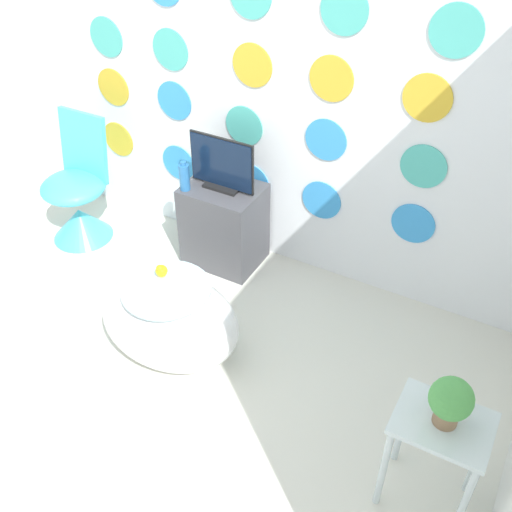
{
  "coord_description": "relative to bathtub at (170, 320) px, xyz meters",
  "views": [
    {
      "loc": [
        1.69,
        -1.19,
        2.59
      ],
      "look_at": [
        0.56,
        0.85,
        0.75
      ],
      "focal_mm": 42.0,
      "sensor_mm": 36.0,
      "label": 1
    }
  ],
  "objects": [
    {
      "name": "potted_plant_left",
      "position": [
        1.52,
        -0.18,
        0.44
      ],
      "size": [
        0.18,
        0.18,
        0.23
      ],
      "color": "#8C6B4C",
      "rests_on": "side_table"
    },
    {
      "name": "vase",
      "position": [
        -0.38,
        0.75,
        0.41
      ],
      "size": [
        0.07,
        0.07,
        0.2
      ],
      "color": "#2D72B7",
      "rests_on": "tv_cabinet"
    },
    {
      "name": "tv_cabinet",
      "position": [
        -0.18,
        0.88,
        0.04
      ],
      "size": [
        0.49,
        0.38,
        0.57
      ],
      "color": "#4C4C51",
      "rests_on": "ground_plane"
    },
    {
      "name": "wall_back_dotted",
      "position": [
        -0.11,
        1.12,
        1.05
      ],
      "size": [
        4.89,
        0.05,
        2.6
      ],
      "color": "white",
      "rests_on": "ground_plane"
    },
    {
      "name": "chair",
      "position": [
        -1.23,
        0.62,
        0.03
      ],
      "size": [
        0.45,
        0.45,
        0.89
      ],
      "color": "#4CC6DB",
      "rests_on": "ground_plane"
    },
    {
      "name": "bathtub",
      "position": [
        0.0,
        0.0,
        0.0
      ],
      "size": [
        0.82,
        0.59,
        0.5
      ],
      "color": "white",
      "rests_on": "ground_plane"
    },
    {
      "name": "side_table",
      "position": [
        1.52,
        -0.18,
        0.17
      ],
      "size": [
        0.4,
        0.31,
        0.56
      ],
      "color": "silver",
      "rests_on": "ground_plane"
    },
    {
      "name": "ground_plane",
      "position": [
        -0.11,
        -0.67,
        -0.25
      ],
      "size": [
        12.0,
        12.0,
        0.0
      ],
      "primitive_type": "plane",
      "color": "silver"
    },
    {
      "name": "tv",
      "position": [
        -0.18,
        0.88,
        0.48
      ],
      "size": [
        0.45,
        0.12,
        0.35
      ],
      "color": "black",
      "rests_on": "tv_cabinet"
    },
    {
      "name": "rubber_duck",
      "position": [
        -0.07,
        0.06,
        0.28
      ],
      "size": [
        0.07,
        0.07,
        0.08
      ],
      "color": "yellow",
      "rests_on": "bathtub"
    }
  ]
}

